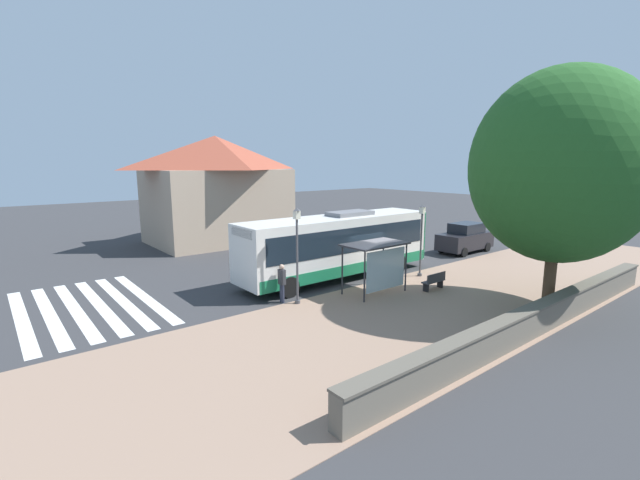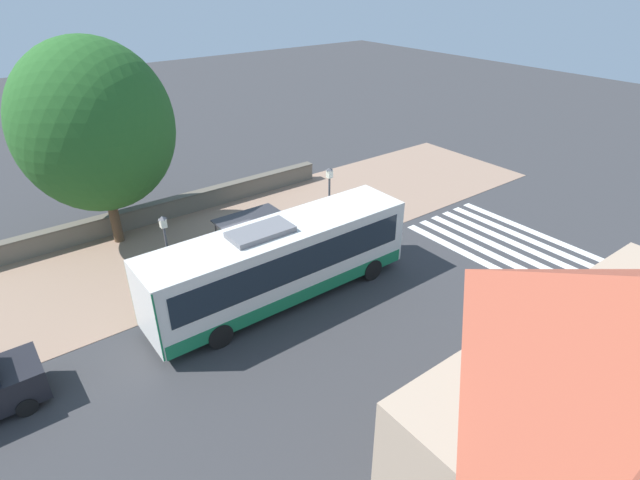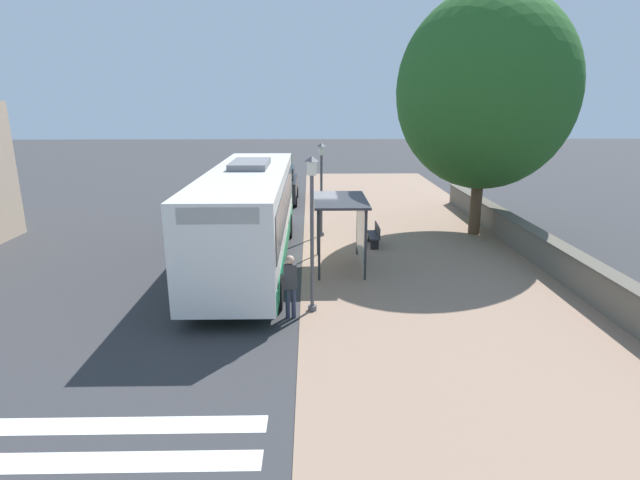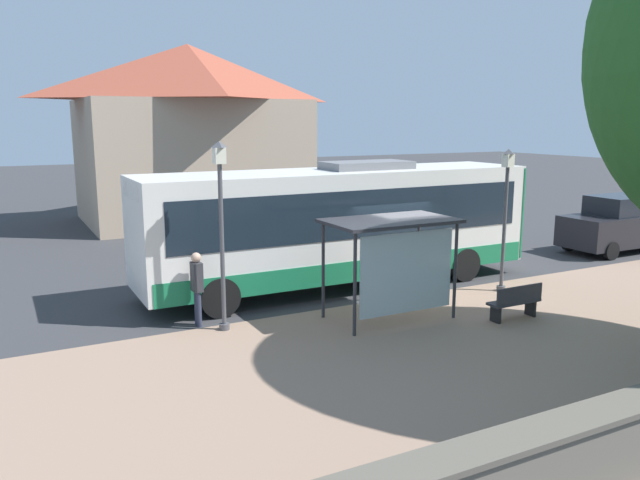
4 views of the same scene
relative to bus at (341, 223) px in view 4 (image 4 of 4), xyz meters
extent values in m
plane|color=#353538|center=(-1.86, -0.87, -1.86)|extent=(120.00, 120.00, 0.00)
cube|color=#937560|center=(-6.36, -0.87, -1.85)|extent=(9.00, 44.00, 0.02)
cube|color=tan|center=(14.20, 0.23, 0.98)|extent=(7.31, 9.81, 5.67)
pyramid|color=#9E4733|center=(14.20, 0.23, 5.09)|extent=(7.91, 10.41, 2.55)
cube|color=silver|center=(0.00, 0.02, 0.05)|extent=(2.60, 11.54, 2.91)
cube|color=black|center=(0.00, 0.02, 0.43)|extent=(2.64, 10.62, 1.28)
cube|color=#197247|center=(0.00, 0.02, -1.11)|extent=(2.64, 11.31, 0.58)
cube|color=#197247|center=(0.00, -5.72, 0.05)|extent=(2.64, 0.06, 2.79)
cube|color=black|center=(0.00, 5.75, 1.21)|extent=(1.95, 0.08, 0.41)
cube|color=slate|center=(0.00, -0.85, 1.62)|extent=(1.30, 2.54, 0.22)
cylinder|color=black|center=(-1.22, 4.06, -1.36)|extent=(0.30, 1.00, 1.00)
cylinder|color=black|center=(1.22, 4.06, -1.36)|extent=(0.30, 1.00, 1.00)
cylinder|color=black|center=(-1.22, -3.56, -1.36)|extent=(0.30, 1.00, 1.00)
cylinder|color=black|center=(1.22, -3.56, -1.36)|extent=(0.30, 1.00, 1.00)
cylinder|color=#2D2D33|center=(-2.44, -0.95, -0.68)|extent=(0.08, 0.08, 2.36)
cylinder|color=#2D2D33|center=(-2.44, 1.85, -0.68)|extent=(0.08, 0.08, 2.36)
cylinder|color=#2D2D33|center=(-3.93, -0.95, -0.68)|extent=(0.08, 0.08, 2.36)
cylinder|color=#2D2D33|center=(-3.93, 1.85, -0.68)|extent=(0.08, 0.08, 2.36)
cube|color=#2D2D33|center=(-3.18, 0.45, 0.54)|extent=(1.79, 3.10, 0.08)
cube|color=silver|center=(-3.91, 0.45, -0.56)|extent=(0.03, 2.52, 1.89)
cylinder|color=#2D3347|center=(-1.70, 4.72, -1.43)|extent=(0.12, 0.12, 0.84)
cylinder|color=#2D3347|center=(-1.54, 4.72, -1.43)|extent=(0.12, 0.12, 0.84)
cube|color=#333338|center=(-1.62, 4.72, -0.67)|extent=(0.34, 0.22, 0.68)
sphere|color=tan|center=(-1.62, 4.72, -0.21)|extent=(0.23, 0.23, 0.23)
cube|color=#333338|center=(-4.68, -2.16, -1.41)|extent=(0.40, 1.41, 0.06)
cube|color=#333338|center=(-4.85, -2.16, -1.18)|extent=(0.04, 1.41, 0.40)
cube|color=black|center=(-4.68, -2.72, -1.63)|extent=(0.32, 0.06, 0.45)
cube|color=black|center=(-4.68, -1.59, -1.63)|extent=(0.32, 0.06, 0.45)
cylinder|color=#4C4C51|center=(-2.63, -3.71, -1.78)|extent=(0.24, 0.24, 0.16)
cylinder|color=#4C4C51|center=(-2.63, -3.71, -0.11)|extent=(0.10, 0.10, 3.49)
cube|color=silver|center=(-2.63, -3.71, 1.81)|extent=(0.24, 0.24, 0.35)
pyramid|color=#4C4C51|center=(-2.63, -3.71, 2.06)|extent=(0.28, 0.28, 0.14)
cylinder|color=#4C4C51|center=(-2.20, 4.28, -1.78)|extent=(0.24, 0.24, 0.16)
cylinder|color=#4C4C51|center=(-2.20, 4.28, 0.05)|extent=(0.10, 0.10, 3.81)
cube|color=silver|center=(-2.20, 4.28, 2.13)|extent=(0.24, 0.24, 0.35)
pyramid|color=#4C4C51|center=(-2.20, 4.28, 2.37)|extent=(0.28, 0.28, 0.14)
cube|color=black|center=(-0.44, -11.39, -1.04)|extent=(1.86, 4.41, 1.09)
cube|color=black|center=(-0.44, -11.50, -0.15)|extent=(1.58, 2.29, 0.68)
cylinder|color=black|center=(-1.32, -9.95, -1.54)|extent=(0.22, 0.64, 0.64)
cylinder|color=black|center=(0.44, -9.95, -1.54)|extent=(0.22, 0.64, 0.64)
cylinder|color=black|center=(0.44, -12.82, -1.54)|extent=(0.22, 0.64, 0.64)
camera|label=1|loc=(-17.06, 14.89, 4.35)|focal=24.00mm
camera|label=2|loc=(15.03, -9.37, 10.69)|focal=28.00mm
camera|label=3|loc=(-2.17, 17.17, 3.80)|focal=28.00mm
camera|label=4|loc=(-15.32, 8.64, 2.88)|focal=35.00mm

